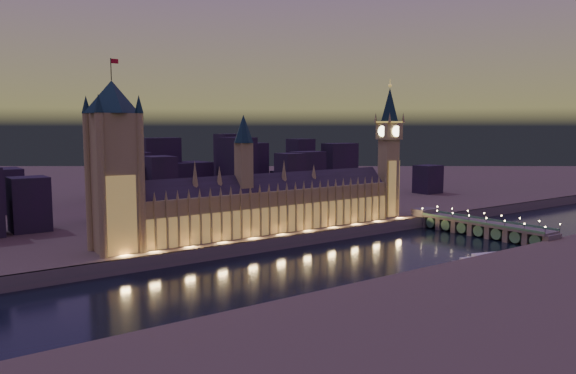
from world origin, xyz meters
TOP-DOWN VIEW (x-y plane):
  - ground_plane at (0.00, 0.00)m, footprint 2000.00×2000.00m
  - north_bank at (0.00, 520.00)m, footprint 2000.00×960.00m
  - embankment_wall at (0.00, 41.00)m, footprint 2000.00×2.50m
  - palace_of_westminster at (-6.23, 61.74)m, footprint 202.00×21.29m
  - victoria_tower at (-110.00, 61.91)m, footprint 31.68×31.68m
  - elizabeth_tower at (108.00, 61.92)m, footprint 18.00×18.00m
  - westminster_bridge at (132.56, -3.45)m, footprint 18.94×113.00m
  - river_boat at (72.56, -58.00)m, footprint 50.92×26.10m
  - city_backdrop at (34.93, 244.78)m, footprint 485.46×215.63m

SIDE VIEW (x-z plane):
  - ground_plane at x=0.00m, z-range 0.00..0.00m
  - river_boat at x=72.56m, z-range -0.69..3.81m
  - north_bank at x=0.00m, z-range 0.00..8.00m
  - embankment_wall at x=0.00m, z-range 0.00..8.00m
  - westminster_bridge at x=132.56m, z-range -1.96..13.94m
  - palace_of_westminster at x=-6.23m, z-range -12.63..65.37m
  - city_backdrop at x=34.93m, z-range -3.87..64.01m
  - victoria_tower at x=-110.00m, z-range 7.29..115.04m
  - elizabeth_tower at x=108.00m, z-range 14.13..121.13m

